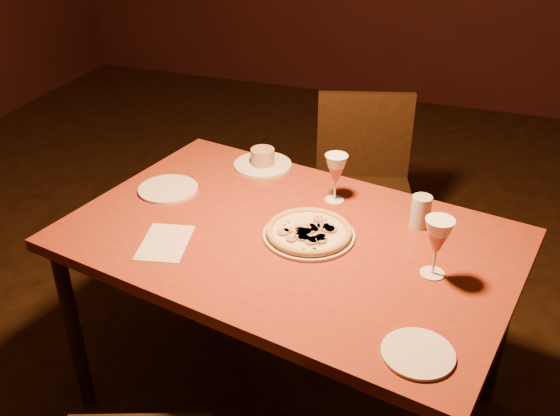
% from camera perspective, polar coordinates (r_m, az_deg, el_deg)
% --- Properties ---
extents(floor, '(7.00, 7.00, 0.00)m').
position_cam_1_polar(floor, '(2.67, -2.49, -15.94)').
color(floor, black).
rests_on(floor, ground).
extents(dining_table, '(1.63, 1.22, 0.79)m').
position_cam_1_polar(dining_table, '(2.13, 0.84, -4.02)').
color(dining_table, maroon).
rests_on(dining_table, floor).
extents(chair_far, '(0.56, 0.56, 0.93)m').
position_cam_1_polar(chair_far, '(2.99, 7.62, 2.19)').
color(chair_far, black).
rests_on(chair_far, floor).
extents(pizza_plate, '(0.31, 0.31, 0.03)m').
position_cam_1_polar(pizza_plate, '(2.08, 2.66, -2.20)').
color(pizza_plate, silver).
rests_on(pizza_plate, dining_table).
extents(ramekin_saucer, '(0.23, 0.23, 0.07)m').
position_cam_1_polar(ramekin_saucer, '(2.53, -1.60, 4.36)').
color(ramekin_saucer, silver).
rests_on(ramekin_saucer, dining_table).
extents(wine_glass_far, '(0.08, 0.08, 0.18)m').
position_cam_1_polar(wine_glass_far, '(2.26, 5.10, 2.73)').
color(wine_glass_far, '#B75D4C').
rests_on(wine_glass_far, dining_table).
extents(wine_glass_right, '(0.09, 0.09, 0.19)m').
position_cam_1_polar(wine_glass_right, '(1.91, 14.09, -3.53)').
color(wine_glass_right, '#B75D4C').
rests_on(wine_glass_right, dining_table).
extents(water_tumbler, '(0.07, 0.07, 0.11)m').
position_cam_1_polar(water_tumbler, '(2.17, 12.75, -0.32)').
color(water_tumbler, '#ABB5BB').
rests_on(water_tumbler, dining_table).
extents(side_plate_left, '(0.22, 0.22, 0.01)m').
position_cam_1_polar(side_plate_left, '(2.39, -10.20, 1.71)').
color(side_plate_left, silver).
rests_on(side_plate_left, dining_table).
extents(side_plate_near, '(0.19, 0.19, 0.01)m').
position_cam_1_polar(side_plate_near, '(1.68, 12.50, -12.85)').
color(side_plate_near, silver).
rests_on(side_plate_near, dining_table).
extents(menu_card, '(0.19, 0.25, 0.00)m').
position_cam_1_polar(menu_card, '(2.09, -10.46, -3.11)').
color(menu_card, beige).
rests_on(menu_card, dining_table).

